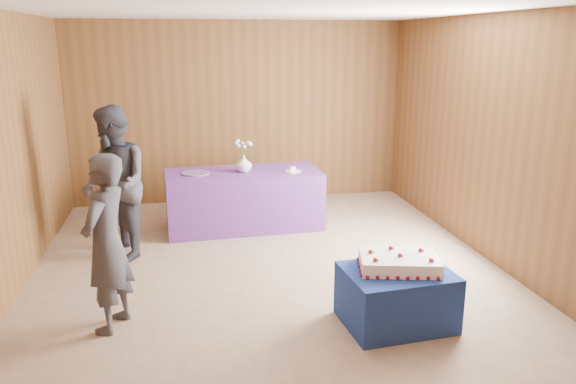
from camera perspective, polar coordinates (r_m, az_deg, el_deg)
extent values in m
plane|color=#9D896C|center=(6.04, -1.81, -8.40)|extent=(6.00, 6.00, 0.00)
cube|color=brown|center=(8.57, -5.02, 8.02)|extent=(5.00, 0.04, 2.70)
cube|color=brown|center=(2.81, 7.52, -7.23)|extent=(5.00, 0.04, 2.70)
cube|color=brown|center=(5.81, -27.11, 2.96)|extent=(0.04, 6.00, 2.70)
cube|color=brown|center=(6.49, 20.53, 4.79)|extent=(0.04, 6.00, 2.70)
cube|color=white|center=(5.54, -2.06, 18.14)|extent=(5.00, 6.00, 0.04)
cube|color=navy|center=(5.06, 10.95, -10.44)|extent=(0.96, 0.78, 0.50)
cube|color=#6C3799|center=(7.45, -4.53, -0.74)|extent=(2.04, 0.99, 0.75)
cube|color=white|center=(4.97, 11.22, -7.04)|extent=(0.75, 0.58, 0.12)
sphere|color=maroon|center=(4.74, 7.57, -8.55)|extent=(0.04, 0.04, 0.04)
sphere|color=maroon|center=(4.85, 15.50, -8.45)|extent=(0.04, 0.04, 0.04)
sphere|color=maroon|center=(5.15, 7.15, -6.57)|extent=(0.04, 0.04, 0.04)
sphere|color=maroon|center=(5.25, 14.45, -6.53)|extent=(0.04, 0.04, 0.04)
sphere|color=maroon|center=(4.81, 9.10, -6.66)|extent=(0.04, 0.04, 0.04)
cone|color=#135314|center=(4.82, 9.40, -6.78)|extent=(0.02, 0.03, 0.03)
sphere|color=maroon|center=(5.06, 13.09, -5.75)|extent=(0.04, 0.04, 0.04)
cone|color=#135314|center=(5.07, 13.37, -5.86)|extent=(0.02, 0.03, 0.03)
sphere|color=maroon|center=(4.94, 11.27, -6.17)|extent=(0.04, 0.04, 0.04)
cone|color=#135314|center=(4.95, 11.56, -6.29)|extent=(0.02, 0.03, 0.03)
imported|color=silver|center=(7.32, -4.51, 2.88)|extent=(0.25, 0.25, 0.22)
cylinder|color=#2C6126|center=(7.28, -4.25, 4.32)|extent=(0.01, 0.01, 0.16)
sphere|color=silver|center=(7.27, -3.82, 4.94)|extent=(0.05, 0.05, 0.05)
cylinder|color=#2C6126|center=(7.31, -4.36, 4.36)|extent=(0.01, 0.01, 0.16)
sphere|color=white|center=(7.34, -4.10, 5.02)|extent=(0.05, 0.05, 0.05)
cylinder|color=#2C6126|center=(7.32, -4.57, 4.37)|extent=(0.01, 0.01, 0.16)
sphere|color=silver|center=(7.36, -4.63, 5.04)|extent=(0.05, 0.05, 0.05)
cylinder|color=#2C6126|center=(7.30, -4.77, 4.34)|extent=(0.01, 0.01, 0.16)
sphere|color=white|center=(7.32, -5.12, 4.98)|extent=(0.05, 0.05, 0.05)
cylinder|color=#2C6126|center=(7.28, -4.83, 4.30)|extent=(0.01, 0.01, 0.16)
sphere|color=silver|center=(7.26, -5.28, 4.88)|extent=(0.05, 0.05, 0.05)
cylinder|color=#2C6126|center=(7.25, -4.72, 4.27)|extent=(0.01, 0.01, 0.16)
sphere|color=white|center=(7.19, -5.02, 4.80)|extent=(0.05, 0.05, 0.05)
cylinder|color=#2C6126|center=(7.24, -4.51, 4.26)|extent=(0.01, 0.01, 0.16)
sphere|color=silver|center=(7.17, -4.47, 4.78)|extent=(0.05, 0.05, 0.05)
cylinder|color=#2C6126|center=(7.26, -4.31, 4.28)|extent=(0.01, 0.01, 0.16)
sphere|color=white|center=(7.21, -3.97, 4.84)|extent=(0.05, 0.05, 0.05)
cylinder|color=#694D9B|center=(7.31, -9.37, 1.91)|extent=(0.47, 0.47, 0.02)
cylinder|color=white|center=(7.33, 0.50, 2.12)|extent=(0.22, 0.22, 0.01)
cube|color=white|center=(7.32, 0.50, 2.38)|extent=(0.07, 0.06, 0.06)
sphere|color=maroon|center=(7.29, 0.53, 2.65)|extent=(0.02, 0.02, 0.02)
cube|color=#B7B7BC|center=(7.19, 1.09, 1.84)|extent=(0.26, 0.06, 0.00)
imported|color=#35343E|center=(4.95, -17.96, -5.03)|extent=(0.55, 0.66, 1.54)
imported|color=#33333D|center=(6.52, -17.16, 0.80)|extent=(0.95, 1.04, 1.74)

